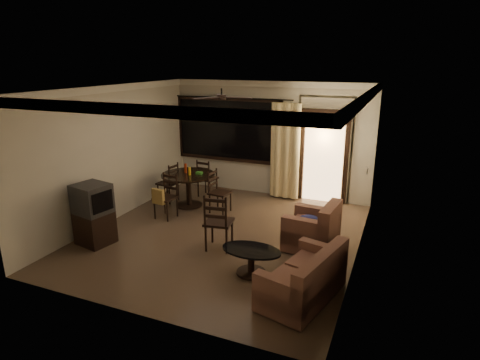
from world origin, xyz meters
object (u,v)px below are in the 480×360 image
at_px(dining_chair_south, 166,204).
at_px(sofa, 306,280).
at_px(dining_chair_west, 169,190).
at_px(tv_cabinet, 94,214).
at_px(dining_chair_north, 207,185).
at_px(side_chair, 219,232).
at_px(coffee_table, 251,257).
at_px(dining_chair_east, 220,200).
at_px(dining_table, 188,181).
at_px(armchair, 314,230).

distance_m(dining_chair_south, sofa, 3.98).
distance_m(dining_chair_west, tv_cabinet, 2.51).
xyz_separation_m(dining_chair_west, dining_chair_south, (0.52, -0.94, 0.02)).
bearing_deg(dining_chair_north, dining_chair_south, 90.00).
bearing_deg(dining_chair_west, dining_chair_north, 141.31).
height_order(dining_chair_north, side_chair, side_chair).
bearing_deg(dining_chair_south, dining_chair_west, 124.75).
bearing_deg(dining_chair_west, sofa, 61.02).
height_order(tv_cabinet, coffee_table, tv_cabinet).
height_order(dining_chair_east, dining_chair_south, same).
distance_m(dining_table, armchair, 3.37).
height_order(dining_chair_east, sofa, dining_chair_east).
bearing_deg(coffee_table, dining_chair_east, 125.63).
height_order(dining_table, dining_chair_south, dining_table).
height_order(dining_chair_east, coffee_table, dining_chair_east).
height_order(dining_chair_west, dining_chair_south, same).
relative_size(dining_chair_east, side_chair, 0.89).
relative_size(coffee_table, side_chair, 0.91).
height_order(dining_chair_north, armchair, dining_chair_north).
xyz_separation_m(dining_chair_south, side_chair, (1.69, -0.89, 0.01)).
bearing_deg(sofa, dining_chair_south, 166.13).
relative_size(dining_table, dining_chair_north, 1.29).
bearing_deg(side_chair, dining_table, -56.23).
distance_m(dining_chair_east, sofa, 3.69).
bearing_deg(tv_cabinet, dining_chair_east, 69.15).
height_order(sofa, side_chair, side_chair).
xyz_separation_m(dining_table, coffee_table, (2.45, -2.35, -0.32)).
distance_m(dining_chair_east, tv_cabinet, 2.75).
xyz_separation_m(dining_chair_west, side_chair, (2.20, -1.83, 0.03)).
xyz_separation_m(dining_chair_north, sofa, (3.34, -3.51, 0.02)).
height_order(dining_table, dining_chair_east, dining_table).
height_order(dining_chair_south, armchair, dining_chair_south).
bearing_deg(sofa, dining_chair_west, 159.27).
relative_size(sofa, coffee_table, 1.61).
distance_m(armchair, coffee_table, 1.45).
distance_m(dining_chair_north, side_chair, 2.94).
relative_size(dining_table, coffee_table, 1.27).
distance_m(dining_chair_west, side_chair, 2.86).
height_order(armchair, coffee_table, armchair).
distance_m(dining_chair_south, coffee_table, 2.95).
bearing_deg(dining_chair_east, armchair, -107.28).
xyz_separation_m(dining_chair_east, dining_chair_north, (-0.75, 0.87, 0.00)).
height_order(dining_chair_east, dining_chair_north, same).
bearing_deg(armchair, dining_chair_south, -178.82).
distance_m(dining_chair_west, dining_chair_north, 0.98).
xyz_separation_m(dining_table, sofa, (3.42, -2.73, -0.30)).
bearing_deg(dining_chair_east, dining_chair_west, 89.07).
relative_size(dining_chair_east, dining_chair_south, 1.00).
bearing_deg(armchair, tv_cabinet, -155.48).
xyz_separation_m(dining_chair_west, sofa, (4.02, -2.81, 0.02)).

